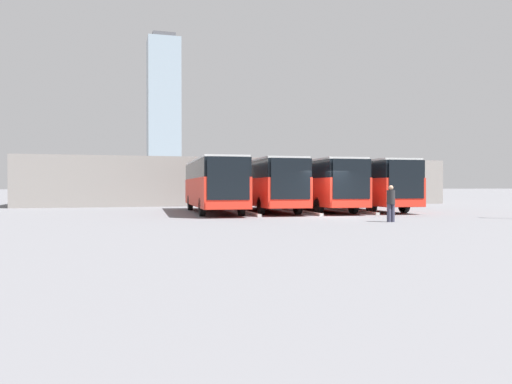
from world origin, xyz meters
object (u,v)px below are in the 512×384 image
bus_0 (363,184)px  bus_3 (213,183)px  pedestrian (391,202)px  bus_1 (316,184)px  bus_2 (265,183)px

bus_0 → bus_3: 10.52m
bus_0 → bus_3: same height
bus_3 → pedestrian: size_ratio=7.02×
bus_0 → bus_1: same height
bus_2 → bus_3: size_ratio=1.00×
bus_1 → pedestrian: bearing=89.5°
bus_0 → pedestrian: (4.17, 10.59, -0.93)m
bus_1 → bus_0: bearing=-175.6°
bus_0 → bus_1: size_ratio=1.00×
bus_0 → pedestrian: bearing=71.6°
bus_1 → bus_2: same height
bus_0 → bus_2: bearing=2.4°
bus_1 → pedestrian: (0.66, 10.51, -0.93)m
pedestrian → bus_1: bearing=81.1°
bus_0 → bus_3: bearing=4.7°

